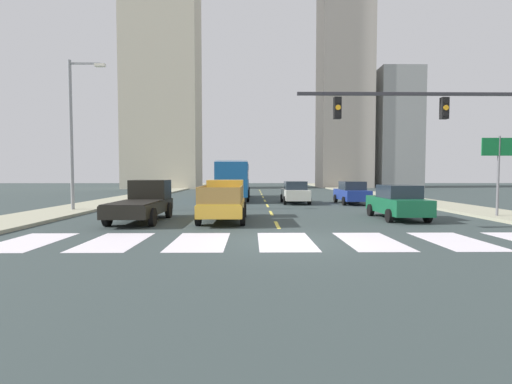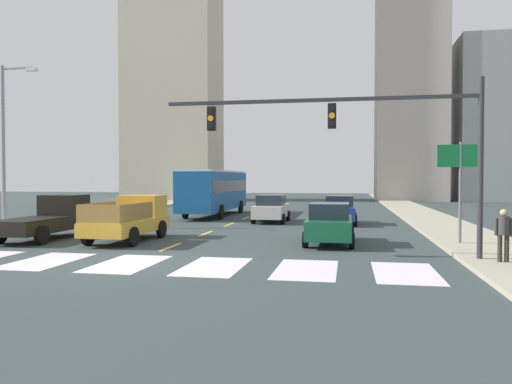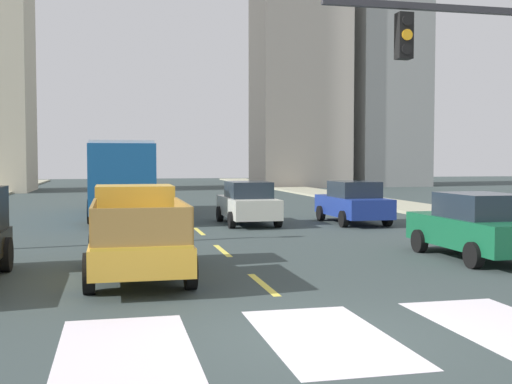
# 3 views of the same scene
# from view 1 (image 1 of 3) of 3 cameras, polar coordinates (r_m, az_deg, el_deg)

# --- Properties ---
(ground_plane) EXTENTS (160.00, 160.00, 0.00)m
(ground_plane) POSITION_cam_1_polar(r_m,az_deg,el_deg) (12.50, 4.59, -7.66)
(ground_plane) COLOR #34403F
(sidewalk_right) EXTENTS (3.48, 110.00, 0.15)m
(sidewalk_right) POSITION_cam_1_polar(r_m,az_deg,el_deg) (33.17, 23.21, -1.22)
(sidewalk_right) COLOR #A5A388
(sidewalk_right) RESTS_ON ground
(sidewalk_left) EXTENTS (3.48, 110.00, 0.15)m
(sidewalk_left) POSITION_cam_1_polar(r_m,az_deg,el_deg) (32.31, -20.92, -1.28)
(sidewalk_left) COLOR #A5A388
(sidewalk_left) RESTS_ON ground
(crosswalk_stripe_0) EXTENTS (1.82, 3.51, 0.01)m
(crosswalk_stripe_0) POSITION_cam_1_polar(r_m,az_deg,el_deg) (14.53, -31.94, -6.59)
(crosswalk_stripe_0) COLOR silver
(crosswalk_stripe_0) RESTS_ON ground
(crosswalk_stripe_1) EXTENTS (1.82, 3.51, 0.01)m
(crosswalk_stripe_1) POSITION_cam_1_polar(r_m,az_deg,el_deg) (13.28, -21.18, -7.21)
(crosswalk_stripe_1) COLOR silver
(crosswalk_stripe_1) RESTS_ON ground
(crosswalk_stripe_2) EXTENTS (1.82, 3.51, 0.01)m
(crosswalk_stripe_2) POSITION_cam_1_polar(r_m,az_deg,el_deg) (12.57, -8.69, -7.61)
(crosswalk_stripe_2) COLOR silver
(crosswalk_stripe_2) RESTS_ON ground
(crosswalk_stripe_3) EXTENTS (1.82, 3.51, 0.01)m
(crosswalk_stripe_3) POSITION_cam_1_polar(r_m,az_deg,el_deg) (12.50, 4.59, -7.64)
(crosswalk_stripe_3) COLOR silver
(crosswalk_stripe_3) RESTS_ON ground
(crosswalk_stripe_4) EXTENTS (1.82, 3.51, 0.01)m
(crosswalk_stripe_4) POSITION_cam_1_polar(r_m,az_deg,el_deg) (13.08, 17.34, -7.29)
(crosswalk_stripe_4) COLOR silver
(crosswalk_stripe_4) RESTS_ON ground
(crosswalk_stripe_5) EXTENTS (1.82, 3.51, 0.01)m
(crosswalk_stripe_5) POSITION_cam_1_polar(r_m,az_deg,el_deg) (14.23, 28.49, -6.69)
(crosswalk_stripe_5) COLOR silver
(crosswalk_stripe_5) RESTS_ON ground
(lane_dash_0) EXTENTS (0.16, 2.40, 0.01)m
(lane_dash_0) POSITION_cam_1_polar(r_m,az_deg,el_deg) (16.44, 3.30, -5.12)
(lane_dash_0) COLOR #E3D04B
(lane_dash_0) RESTS_ON ground
(lane_dash_1) EXTENTS (0.16, 2.40, 0.01)m
(lane_dash_1) POSITION_cam_1_polar(r_m,az_deg,el_deg) (21.39, 2.36, -3.28)
(lane_dash_1) COLOR #E3D04B
(lane_dash_1) RESTS_ON ground
(lane_dash_2) EXTENTS (0.16, 2.40, 0.01)m
(lane_dash_2) POSITION_cam_1_polar(r_m,az_deg,el_deg) (26.37, 1.78, -2.13)
(lane_dash_2) COLOR #E3D04B
(lane_dash_2) RESTS_ON ground
(lane_dash_3) EXTENTS (0.16, 2.40, 0.01)m
(lane_dash_3) POSITION_cam_1_polar(r_m,az_deg,el_deg) (31.35, 1.39, -1.34)
(lane_dash_3) COLOR #E3D04B
(lane_dash_3) RESTS_ON ground
(lane_dash_4) EXTENTS (0.16, 2.40, 0.01)m
(lane_dash_4) POSITION_cam_1_polar(r_m,az_deg,el_deg) (36.33, 1.10, -0.77)
(lane_dash_4) COLOR #E3D04B
(lane_dash_4) RESTS_ON ground
(lane_dash_5) EXTENTS (0.16, 2.40, 0.01)m
(lane_dash_5) POSITION_cam_1_polar(r_m,az_deg,el_deg) (41.32, 0.88, -0.34)
(lane_dash_5) COLOR #E3D04B
(lane_dash_5) RESTS_ON ground
(lane_dash_6) EXTENTS (0.16, 2.40, 0.01)m
(lane_dash_6) POSITION_cam_1_polar(r_m,az_deg,el_deg) (46.31, 0.71, -0.00)
(lane_dash_6) COLOR #E3D04B
(lane_dash_6) RESTS_ON ground
(lane_dash_7) EXTENTS (0.16, 2.40, 0.01)m
(lane_dash_7) POSITION_cam_1_polar(r_m,az_deg,el_deg) (51.31, 0.57, 0.27)
(lane_dash_7) COLOR #E3D04B
(lane_dash_7) RESTS_ON ground
(pickup_stakebed) EXTENTS (2.18, 5.20, 1.96)m
(pickup_stakebed) POSITION_cam_1_polar(r_m,az_deg,el_deg) (18.17, -5.02, -1.41)
(pickup_stakebed) COLOR gold
(pickup_stakebed) RESTS_ON ground
(pickup_dark) EXTENTS (2.18, 5.20, 1.96)m
(pickup_dark) POSITION_cam_1_polar(r_m,az_deg,el_deg) (18.75, -17.07, -1.44)
(pickup_dark) COLOR black
(pickup_dark) RESTS_ON ground
(city_bus) EXTENTS (2.72, 10.80, 3.32)m
(city_bus) POSITION_cam_1_polar(r_m,az_deg,el_deg) (32.85, -3.39, 2.25)
(city_bus) COLOR #175390
(city_bus) RESTS_ON ground
(sedan_near_right) EXTENTS (2.02, 4.40, 1.72)m
(sedan_near_right) POSITION_cam_1_polar(r_m,az_deg,el_deg) (28.52, 6.09, -0.05)
(sedan_near_right) COLOR silver
(sedan_near_right) RESTS_ON ground
(sedan_mid) EXTENTS (2.02, 4.40, 1.72)m
(sedan_mid) POSITION_cam_1_polar(r_m,az_deg,el_deg) (28.77, 14.66, -0.10)
(sedan_mid) COLOR navy
(sedan_mid) RESTS_ON ground
(sedan_far) EXTENTS (2.02, 4.40, 1.72)m
(sedan_far) POSITION_cam_1_polar(r_m,az_deg,el_deg) (19.80, 21.15, -1.47)
(sedan_far) COLOR #135936
(sedan_far) RESTS_ON ground
(traffic_signal_gantry) EXTENTS (10.62, 0.27, 6.00)m
(traffic_signal_gantry) POSITION_cam_1_polar(r_m,az_deg,el_deg) (17.01, 30.96, 9.13)
(traffic_signal_gantry) COLOR #2D2D33
(traffic_signal_gantry) RESTS_ON ground
(direction_sign_green) EXTENTS (1.70, 0.12, 4.20)m
(direction_sign_green) POSITION_cam_1_polar(r_m,az_deg,el_deg) (22.32, 33.51, 4.30)
(direction_sign_green) COLOR slate
(direction_sign_green) RESTS_ON ground
(streetlight_left) EXTENTS (2.20, 0.28, 9.00)m
(streetlight_left) POSITION_cam_1_polar(r_m,az_deg,el_deg) (24.65, -26.49, 8.80)
(streetlight_left) COLOR gray
(streetlight_left) RESTS_ON ground
(block_mid_left) EXTENTS (8.37, 7.31, 33.33)m
(block_mid_left) POSITION_cam_1_polar(r_m,az_deg,el_deg) (66.02, 13.55, 15.32)
(block_mid_left) COLOR #B9AFA1
(block_mid_left) RESTS_ON ground
(block_mid_right) EXTENTS (7.05, 9.63, 19.90)m
(block_mid_right) POSITION_cam_1_polar(r_m,az_deg,el_deg) (69.19, 20.54, 9.00)
(block_mid_right) COLOR #969997
(block_mid_right) RESTS_ON ground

